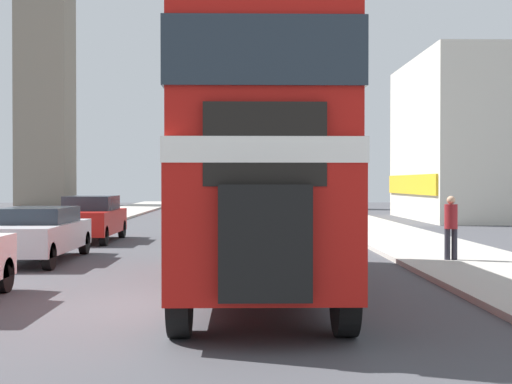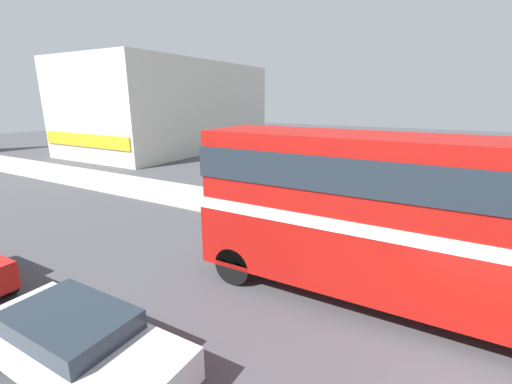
% 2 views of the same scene
% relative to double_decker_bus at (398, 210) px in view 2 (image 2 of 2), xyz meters
% --- Properties ---
extents(ground_plane, '(120.00, 120.00, 0.00)m').
position_rel_double_decker_bus_xyz_m(ground_plane, '(-1.47, -1.94, -2.61)').
color(ground_plane, '#47474C').
extents(sidewalk_right, '(3.50, 120.00, 0.12)m').
position_rel_double_decker_bus_xyz_m(sidewalk_right, '(5.28, -1.94, -2.55)').
color(sidewalk_right, '#B7B2A8').
rests_on(sidewalk_right, ground_plane).
extents(double_decker_bus, '(2.43, 10.38, 4.38)m').
position_rel_double_decker_bus_xyz_m(double_decker_bus, '(0.00, 0.00, 0.00)').
color(double_decker_bus, '#B2140F').
rests_on(double_decker_bus, ground_plane).
extents(car_parked_mid, '(1.75, 4.55, 1.36)m').
position_rel_double_decker_bus_xyz_m(car_parked_mid, '(-5.42, 4.76, -1.89)').
color(car_parked_mid, silver).
rests_on(car_parked_mid, ground_plane).
extents(pedestrian_walking, '(0.31, 0.31, 1.55)m').
position_rel_double_decker_bus_xyz_m(pedestrian_walking, '(4.81, 3.82, -1.61)').
color(pedestrian_walking, '#282833').
rests_on(pedestrian_walking, sidewalk_right).
extents(shop_building_block, '(20.58, 10.99, 8.62)m').
position_rel_double_decker_bus_xyz_m(shop_building_block, '(19.13, 24.90, 1.70)').
color(shop_building_block, beige).
rests_on(shop_building_block, ground_plane).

